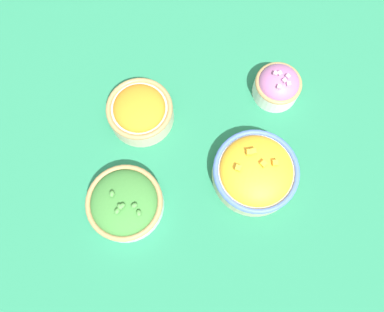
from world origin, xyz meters
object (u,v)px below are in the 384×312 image
(bowl_squash, at_px, (256,172))
(bowl_broccoli, at_px, (125,203))
(bowl_red_onion, at_px, (278,85))
(bowl_carrots, at_px, (140,111))

(bowl_squash, height_order, bowl_broccoli, bowl_squash)
(bowl_broccoli, xyz_separation_m, bowl_red_onion, (-0.37, -0.25, 0.01))
(bowl_carrots, xyz_separation_m, bowl_broccoli, (0.04, 0.21, -0.01))
(bowl_broccoli, height_order, bowl_red_onion, bowl_red_onion)
(bowl_red_onion, bearing_deg, bowl_squash, 68.53)
(bowl_carrots, relative_size, bowl_red_onion, 1.39)
(bowl_squash, relative_size, bowl_broccoli, 1.14)
(bowl_squash, xyz_separation_m, bowl_red_onion, (-0.08, -0.20, 0.00))
(bowl_carrots, relative_size, bowl_squash, 0.80)
(bowl_carrots, height_order, bowl_red_onion, bowl_red_onion)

